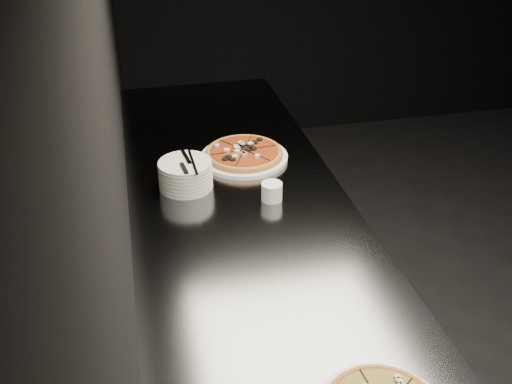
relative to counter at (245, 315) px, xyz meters
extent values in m
cube|color=black|center=(-0.37, 0.00, 0.94)|extent=(0.02, 5.00, 2.80)
cube|color=slate|center=(0.00, 0.00, -0.01)|extent=(0.70, 2.40, 0.90)
cube|color=slate|center=(0.00, 0.00, 0.45)|extent=(0.74, 2.44, 0.02)
cylinder|color=white|center=(0.08, 0.36, 0.47)|extent=(0.34, 0.34, 0.02)
cylinder|color=#C4853A|center=(0.08, 0.36, 0.48)|extent=(0.32, 0.32, 0.01)
torus|color=#C4853A|center=(0.08, 0.36, 0.49)|extent=(0.32, 0.32, 0.02)
cylinder|color=#913315|center=(0.08, 0.36, 0.49)|extent=(0.28, 0.28, 0.01)
cylinder|color=white|center=(-0.17, 0.20, 0.47)|extent=(0.19, 0.19, 0.01)
cylinder|color=white|center=(-0.17, 0.20, 0.48)|extent=(0.19, 0.19, 0.01)
cylinder|color=white|center=(-0.17, 0.20, 0.49)|extent=(0.19, 0.19, 0.01)
cylinder|color=white|center=(-0.17, 0.20, 0.51)|extent=(0.19, 0.19, 0.01)
cylinder|color=white|center=(-0.17, 0.20, 0.52)|extent=(0.19, 0.19, 0.01)
cylinder|color=white|center=(-0.17, 0.20, 0.54)|extent=(0.19, 0.19, 0.01)
cylinder|color=white|center=(-0.17, 0.20, 0.55)|extent=(0.19, 0.19, 0.01)
cube|color=#B9BCC0|center=(-0.16, 0.24, 0.56)|extent=(0.03, 0.12, 0.00)
cube|color=black|center=(-0.17, 0.15, 0.56)|extent=(0.02, 0.08, 0.01)
cube|color=#B9BCC0|center=(-0.14, 0.19, 0.56)|extent=(0.04, 0.18, 0.00)
cylinder|color=white|center=(0.11, 0.05, 0.49)|extent=(0.07, 0.07, 0.06)
cylinder|color=black|center=(0.11, 0.05, 0.51)|extent=(0.06, 0.06, 0.01)
camera|label=1|loc=(-0.31, -1.55, 1.48)|focal=40.00mm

